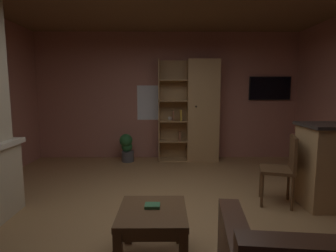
{
  "coord_description": "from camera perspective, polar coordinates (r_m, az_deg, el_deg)",
  "views": [
    {
      "loc": [
        -0.03,
        -3.05,
        1.5
      ],
      "look_at": [
        0.0,
        0.4,
        1.05
      ],
      "focal_mm": 29.06,
      "sensor_mm": 36.0,
      "label": 1
    }
  ],
  "objects": [
    {
      "name": "floor",
      "position": [
        3.4,
        0.05,
        -18.94
      ],
      "size": [
        5.72,
        5.97,
        0.02
      ],
      "primitive_type": "cube",
      "color": "#A37A4C",
      "rests_on": "ground"
    },
    {
      "name": "table_book_0",
      "position": [
        2.53,
        -3.29,
        -16.35
      ],
      "size": [
        0.14,
        0.11,
        0.03
      ],
      "primitive_type": "cube",
      "rotation": [
        0.0,
        0.0,
        -0.02
      ],
      "color": "#387247",
      "rests_on": "coffee_table"
    },
    {
      "name": "wall_mounted_tv",
      "position": [
        6.42,
        20.57,
        7.41
      ],
      "size": [
        0.9,
        0.06,
        0.51
      ],
      "color": "black"
    },
    {
      "name": "coffee_table",
      "position": [
        2.52,
        -3.27,
        -19.07
      ],
      "size": [
        0.59,
        0.64,
        0.47
      ],
      "color": "brown",
      "rests_on": "ground"
    },
    {
      "name": "dining_chair",
      "position": [
        3.9,
        23.05,
        -7.59
      ],
      "size": [
        0.52,
        0.52,
        0.92
      ],
      "color": "brown",
      "rests_on": "ground"
    },
    {
      "name": "potted_floor_plant",
      "position": [
        5.84,
        -8.64,
        -4.4
      ],
      "size": [
        0.3,
        0.29,
        0.6
      ],
      "color": "#4C4C51",
      "rests_on": "ground"
    },
    {
      "name": "window_pane_back",
      "position": [
        6.04,
        -3.11,
        4.9
      ],
      "size": [
        0.71,
        0.01,
        0.76
      ],
      "primitive_type": "cube",
      "color": "white"
    },
    {
      "name": "bookshelf_cabinet",
      "position": [
        5.84,
        6.48,
        3.07
      ],
      "size": [
        1.28,
        0.41,
        2.14
      ],
      "color": "tan",
      "rests_on": "ground"
    },
    {
      "name": "wall_back",
      "position": [
        6.06,
        -0.19,
        6.26
      ],
      "size": [
        5.84,
        0.06,
        2.75
      ],
      "primitive_type": "cube",
      "color": "#AD7060",
      "rests_on": "ground"
    }
  ]
}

